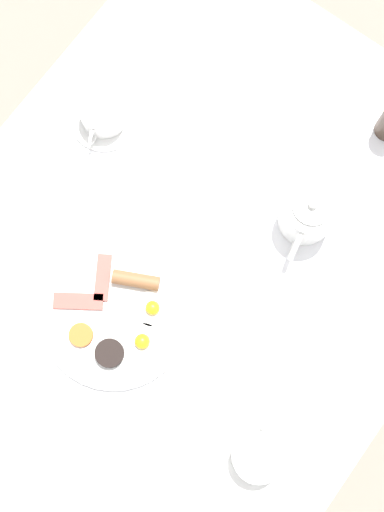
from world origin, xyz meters
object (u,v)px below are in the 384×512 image
breakfast_plate (118,315)px  fork_by_plate (59,460)px  knife_by_plate (211,74)px  teacup_with_saucer_right (257,456)px  teacup_with_saucer_left (103,114)px  teapot_far (308,214)px

breakfast_plate → fork_by_plate: bearing=105.3°
breakfast_plate → fork_by_plate: 0.28m
knife_by_plate → teacup_with_saucer_right: bearing=132.2°
knife_by_plate → teacup_with_saucer_left: bearing=61.0°
teacup_with_saucer_right → fork_by_plate: (0.28, 0.22, -0.02)m
fork_by_plate → knife_by_plate: size_ratio=0.97×
teacup_with_saucer_right → teacup_with_saucer_left: bearing=-29.5°
breakfast_plate → teacup_with_saucer_left: teacup_with_saucer_left is taller
breakfast_plate → knife_by_plate: 0.52m
teapot_far → teacup_with_saucer_left: 0.44m
teapot_far → teacup_with_saucer_left: size_ratio=1.36×
breakfast_plate → knife_by_plate: (0.15, -0.50, -0.01)m
fork_by_plate → teacup_with_saucer_right: bearing=-142.2°
fork_by_plate → knife_by_plate: 0.80m
teacup_with_saucer_left → teapot_far: bearing=-171.8°
teacup_with_saucer_left → knife_by_plate: 0.23m
knife_by_plate → fork_by_plate: bearing=106.0°
teacup_with_saucer_left → breakfast_plate: bearing=131.5°
teapot_far → teacup_with_saucer_left: bearing=84.0°
breakfast_plate → teacup_with_saucer_left: (0.26, -0.29, 0.02)m
breakfast_plate → teapot_far: teapot_far is taller
teacup_with_saucer_left → teacup_with_saucer_right: 0.70m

